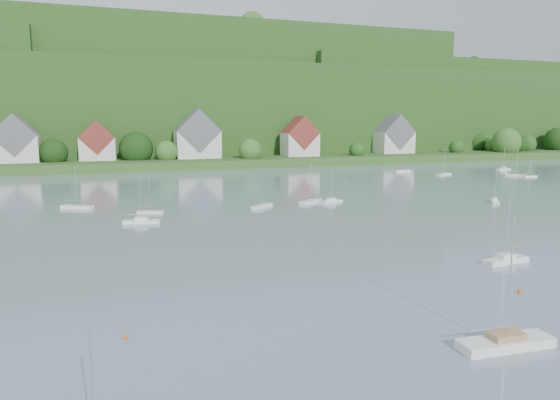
% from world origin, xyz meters
% --- Properties ---
extents(far_shore_strip, '(600.00, 60.00, 3.00)m').
position_xyz_m(far_shore_strip, '(0.00, 200.00, 1.50)').
color(far_shore_strip, '#31531F').
rests_on(far_shore_strip, ground).
extents(forested_ridge, '(620.00, 181.22, 69.89)m').
position_xyz_m(forested_ridge, '(0.39, 268.57, 22.89)').
color(forested_ridge, '#1A3D13').
rests_on(forested_ridge, ground).
extents(village_building_0, '(14.00, 10.40, 16.00)m').
position_xyz_m(village_building_0, '(-55.00, 187.00, 9.51)').
color(village_building_0, beige).
rests_on(village_building_0, far_shore_strip).
extents(village_building_1, '(12.00, 9.36, 14.00)m').
position_xyz_m(village_building_1, '(-30.00, 189.00, 8.75)').
color(village_building_1, beige).
rests_on(village_building_1, far_shore_strip).
extents(village_building_2, '(16.00, 11.44, 18.00)m').
position_xyz_m(village_building_2, '(5.00, 188.00, 10.27)').
color(village_building_2, beige).
rests_on(village_building_2, far_shore_strip).
extents(village_building_3, '(13.00, 10.40, 15.50)m').
position_xyz_m(village_building_3, '(45.00, 186.00, 9.43)').
color(village_building_3, beige).
rests_on(village_building_3, far_shore_strip).
extents(village_building_4, '(15.00, 10.40, 16.50)m').
position_xyz_m(village_building_4, '(90.00, 190.00, 9.59)').
color(village_building_4, beige).
rests_on(village_building_4, far_shore_strip).
extents(near_sailboat_2, '(7.32, 2.48, 9.73)m').
position_xyz_m(near_sailboat_2, '(-1.20, 27.66, 0.49)').
color(near_sailboat_2, white).
rests_on(near_sailboat_2, ground).
extents(near_sailboat_3, '(6.13, 2.35, 8.08)m').
position_xyz_m(near_sailboat_3, '(15.47, 45.47, 0.44)').
color(near_sailboat_3, white).
rests_on(near_sailboat_3, ground).
extents(mooring_buoy_0, '(0.39, 0.39, 0.39)m').
position_xyz_m(mooring_buoy_0, '(-27.15, 38.50, 0.00)').
color(mooring_buoy_0, '#E9561E').
rests_on(mooring_buoy_0, ground).
extents(mooring_buoy_2, '(0.50, 0.50, 0.50)m').
position_xyz_m(mooring_buoy_2, '(9.06, 36.74, 0.00)').
color(mooring_buoy_2, '#E9561E').
rests_on(mooring_buoy_2, ground).
extents(mooring_buoy_3, '(0.41, 0.41, 0.41)m').
position_xyz_m(mooring_buoy_3, '(10.60, 59.14, 0.00)').
color(mooring_buoy_3, '#E9561E').
rests_on(mooring_buoy_3, ground).
extents(far_sailboat_cluster, '(198.80, 65.23, 8.53)m').
position_xyz_m(far_sailboat_cluster, '(13.45, 113.81, 0.36)').
color(far_sailboat_cluster, white).
rests_on(far_sailboat_cluster, ground).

